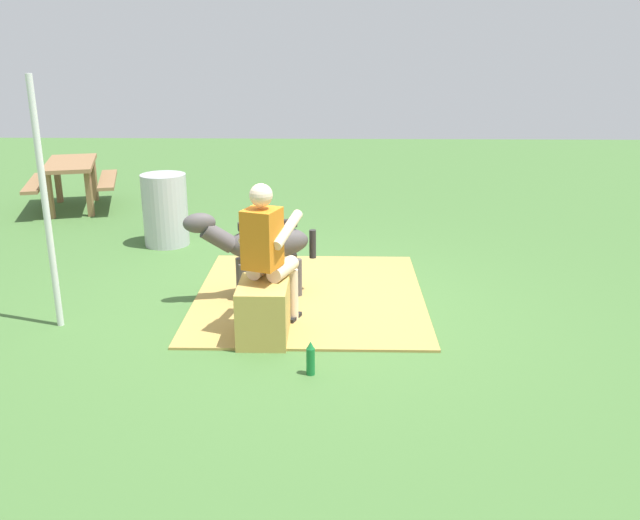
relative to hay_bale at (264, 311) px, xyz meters
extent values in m
plane|color=#426B33|center=(0.75, -0.28, -0.26)|extent=(24.00, 24.00, 0.00)
cube|color=#AD8C47|center=(1.04, -0.37, -0.25)|extent=(2.61, 2.34, 0.02)
cube|color=tan|center=(0.00, 0.00, 0.00)|extent=(0.61, 0.43, 0.52)
cylinder|color=beige|center=(0.27, 0.03, 0.33)|extent=(0.42, 0.27, 0.14)
cylinder|color=beige|center=(0.46, -0.04, 0.00)|extent=(0.11, 0.11, 0.52)
cube|color=black|center=(0.46, -0.04, -0.23)|extent=(0.24, 0.17, 0.06)
cylinder|color=beige|center=(0.20, -0.16, 0.33)|extent=(0.42, 0.27, 0.14)
cylinder|color=beige|center=(0.39, -0.23, 0.00)|extent=(0.11, 0.11, 0.52)
cube|color=black|center=(0.39, -0.23, -0.23)|extent=(0.24, 0.17, 0.06)
cube|color=orange|center=(0.05, 0.00, 0.66)|extent=(0.38, 0.37, 0.52)
cylinder|color=beige|center=(0.27, 0.09, 0.71)|extent=(0.50, 0.26, 0.26)
cylinder|color=beige|center=(0.16, -0.21, 0.71)|extent=(0.50, 0.26, 0.26)
sphere|color=beige|center=(0.05, 0.00, 1.04)|extent=(0.20, 0.20, 0.20)
ellipsoid|color=#4C4747|center=(1.03, 0.05, 0.32)|extent=(0.56, 0.90, 0.34)
cylinder|color=#4C4747|center=(0.85, 0.29, -0.05)|extent=(0.09, 0.09, 0.41)
cylinder|color=#4C4747|center=(1.04, 0.35, -0.05)|extent=(0.09, 0.09, 0.41)
cylinder|color=#4C4747|center=(1.02, -0.25, -0.05)|extent=(0.09, 0.09, 0.41)
cylinder|color=#4C4747|center=(1.21, -0.18, -0.05)|extent=(0.09, 0.09, 0.41)
cylinder|color=#4C4747|center=(0.88, 0.53, 0.42)|extent=(0.28, 0.40, 0.33)
ellipsoid|color=#4C4747|center=(0.82, 0.70, 0.58)|extent=(0.25, 0.35, 0.20)
cube|color=#2A2727|center=(1.03, 0.05, 0.51)|extent=(0.24, 0.59, 0.08)
cylinder|color=#2A2727|center=(1.17, -0.40, 0.27)|extent=(0.07, 0.07, 0.30)
cylinder|color=#197233|center=(-0.68, -0.44, -0.15)|extent=(0.07, 0.07, 0.23)
cone|color=#197233|center=(-0.68, -0.44, 0.00)|extent=(0.06, 0.06, 0.06)
cylinder|color=#B2B2B7|center=(2.88, 1.56, 0.20)|extent=(0.57, 0.57, 0.92)
cylinder|color=silver|center=(0.25, 1.94, 0.88)|extent=(0.06, 0.06, 2.28)
cube|color=olive|center=(4.78, 3.48, 0.46)|extent=(1.63, 1.08, 0.06)
cube|color=olive|center=(4.92, 2.97, 0.18)|extent=(1.51, 0.63, 0.05)
cube|color=olive|center=(4.63, 3.99, 0.18)|extent=(1.51, 0.63, 0.05)
cube|color=olive|center=(5.23, 3.90, 0.09)|extent=(0.08, 0.08, 0.69)
cube|color=olive|center=(5.38, 3.36, 0.09)|extent=(0.08, 0.08, 0.69)
cube|color=olive|center=(4.17, 3.60, 0.09)|extent=(0.08, 0.08, 0.69)
cube|color=olive|center=(4.32, 3.06, 0.09)|extent=(0.08, 0.08, 0.69)
camera|label=1|loc=(-5.54, -0.63, 2.30)|focal=38.03mm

